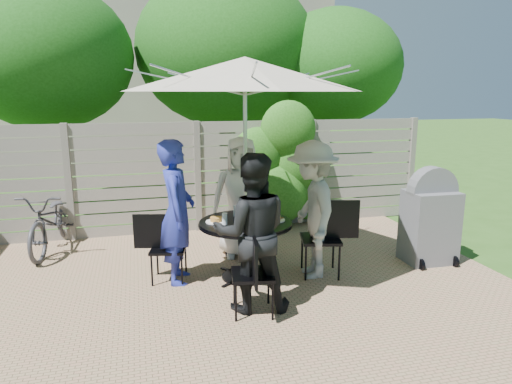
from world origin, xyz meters
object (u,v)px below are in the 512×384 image
object	(u,v)px
plate_right	(275,219)
coffee_cup	(252,212)
person_front	(252,233)
glass_front	(256,221)
glass_back	(236,211)
chair_left	(168,262)
plate_left	(216,220)
plate_front	(248,228)
person_right	(312,210)
chair_right	(321,253)
bbq_grill	(430,220)
plate_extra	(263,226)
umbrella	(245,74)
plate_back	(243,212)
patio_table	(246,239)
person_back	(241,198)
chair_back	(241,233)
glass_right	(266,213)
bicycle	(53,220)
glass_left	(225,219)
syrup_jug	(240,214)
chair_front	(253,290)

from	to	relation	value
plate_right	coffee_cup	world-z (taller)	coffee_cup
person_front	plate_right	distance (m)	0.91
person_front	glass_front	xyz separation A→B (m)	(0.19, 0.55, -0.04)
glass_back	chair_left	bearing A→B (deg)	-172.21
person_front	plate_left	world-z (taller)	person_front
plate_front	plate_right	size ratio (longest dim) A/B	1.00
person_right	glass_front	world-z (taller)	person_right
person_right	chair_right	bearing A→B (deg)	89.39
bbq_grill	plate_extra	bearing A→B (deg)	-172.49
plate_extra	umbrella	bearing A→B (deg)	112.02
plate_back	plate_extra	size ratio (longest dim) A/B	1.08
chair_left	bbq_grill	xyz separation A→B (m)	(3.50, -0.24, 0.35)
coffee_cup	patio_table	bearing A→B (deg)	-123.39
person_back	plate_extra	xyz separation A→B (m)	(0.00, -1.14, -0.08)
chair_back	glass_right	xyz separation A→B (m)	(0.12, -0.89, 0.53)
person_right	bicycle	distance (m)	3.85
plate_left	glass_left	size ratio (longest dim) A/B	1.86
plate_extra	syrup_jug	size ratio (longest dim) A/B	1.50
plate_back	plate_front	distance (m)	0.72
person_right	glass_back	distance (m)	0.97
person_back	plate_left	size ratio (longest dim) A/B	6.60
plate_right	glass_right	size ratio (longest dim) A/B	1.86
syrup_jug	bicycle	distance (m)	3.02
plate_extra	glass_front	bearing A→B (deg)	142.79
patio_table	chair_front	distance (m)	1.00
chair_back	bicycle	bearing A→B (deg)	-91.23
umbrella	person_right	xyz separation A→B (m)	(0.82, -0.13, -1.64)
patio_table	chair_right	world-z (taller)	chair_right
plate_back	bicycle	distance (m)	2.94
plate_front	glass_front	size ratio (longest dim) A/B	1.86
plate_extra	patio_table	bearing A→B (deg)	112.02
chair_front	chair_right	size ratio (longest dim) A/B	0.91
chair_right	person_right	xyz separation A→B (m)	(-0.13, 0.02, 0.57)
patio_table	syrup_jug	xyz separation A→B (m)	(-0.05, 0.06, 0.31)
plate_front	umbrella	bearing A→B (deg)	81.06
chair_right	person_right	bearing A→B (deg)	4.35
chair_front	glass_right	size ratio (longest dim) A/B	6.45
person_right	syrup_jug	size ratio (longest dim) A/B	10.86
glass_right	coffee_cup	world-z (taller)	glass_right
plate_left	glass_right	size ratio (longest dim) A/B	1.86
umbrella	glass_left	world-z (taller)	umbrella
glass_left	plate_extra	bearing A→B (deg)	-32.88
umbrella	bbq_grill	size ratio (longest dim) A/B	2.38
umbrella	plate_front	distance (m)	1.77
chair_left	glass_back	world-z (taller)	glass_back
chair_right	plate_back	xyz separation A→B (m)	(-0.90, 0.51, 0.47)
plate_left	coffee_cup	world-z (taller)	coffee_cup
syrup_jug	coffee_cup	world-z (taller)	syrup_jug
chair_front	plate_left	world-z (taller)	chair_front
person_right	glass_left	distance (m)	1.10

